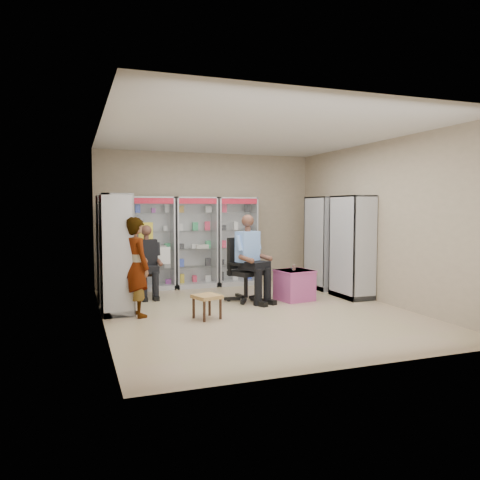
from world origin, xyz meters
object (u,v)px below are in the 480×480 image
object	(u,v)px
cabinet_left_far	(111,248)
standing_man	(137,267)
pink_trunk	(294,285)
woven_stool_a	(310,281)
cabinet_back_right	(236,241)
cabinet_left_near	(116,253)
cabinet_back_left	(153,243)
seated_shopkeeper	(247,261)
cabinet_right_far	(324,243)
office_chair	(246,269)
woven_stool_b	(207,307)
cabinet_right_near	(352,247)
wooden_chair	(146,273)
cabinet_back_mid	(196,242)

from	to	relation	value
cabinet_left_far	standing_man	bearing A→B (deg)	10.57
cabinet_left_far	pink_trunk	world-z (taller)	cabinet_left_far
woven_stool_a	standing_man	distance (m)	4.11
cabinet_back_right	cabinet_left_near	xyz separation A→B (m)	(-2.83, -2.03, 0.00)
cabinet_back_left	pink_trunk	world-z (taller)	cabinet_back_left
seated_shopkeeper	woven_stool_a	distance (m)	1.99
pink_trunk	cabinet_right_far	bearing A→B (deg)	39.28
cabinet_back_left	seated_shopkeeper	distance (m)	2.40
office_chair	standing_man	world-z (taller)	standing_man
pink_trunk	standing_man	size ratio (longest dim) A/B	0.37
cabinet_back_right	cabinet_left_near	size ratio (longest dim) A/B	1.00
pink_trunk	woven_stool_a	xyz separation A→B (m)	(0.85, 0.96, -0.10)
cabinet_back_left	woven_stool_b	xyz separation A→B (m)	(0.38, -2.97, -0.81)
cabinet_right_near	standing_man	distance (m)	4.19
wooden_chair	pink_trunk	world-z (taller)	wooden_chair
cabinet_back_left	woven_stool_b	world-z (taller)	cabinet_back_left
cabinet_left_far	woven_stool_b	xyz separation A→B (m)	(1.31, -2.04, -0.81)
cabinet_right_far	woven_stool_a	size ratio (longest dim) A/B	5.35
cabinet_left_near	cabinet_back_mid	bearing A→B (deg)	137.20
cabinet_left_far	standing_man	world-z (taller)	cabinet_left_far
wooden_chair	woven_stool_a	distance (m)	3.48
cabinet_right_far	woven_stool_a	distance (m)	0.88
cabinet_back_right	cabinet_left_far	distance (m)	2.98
pink_trunk	wooden_chair	bearing A→B (deg)	152.42
cabinet_left_near	office_chair	distance (m)	2.43
cabinet_left_near	woven_stool_a	size ratio (longest dim) A/B	5.35
cabinet_right_near	cabinet_left_far	distance (m)	4.65
cabinet_back_mid	cabinet_right_far	size ratio (longest dim) A/B	1.00
cabinet_left_far	pink_trunk	distance (m)	3.56
woven_stool_a	office_chair	bearing A→B (deg)	-157.65
pink_trunk	woven_stool_b	distance (m)	2.17
cabinet_back_mid	cabinet_right_far	world-z (taller)	same
cabinet_right_far	pink_trunk	xyz separation A→B (m)	(-1.18, -0.96, -0.71)
cabinet_left_far	cabinet_left_near	xyz separation A→B (m)	(0.00, -1.10, 0.00)
cabinet_right_far	cabinet_right_near	world-z (taller)	same
cabinet_back_left	standing_man	size ratio (longest dim) A/B	1.24
cabinet_right_far	seated_shopkeeper	xyz separation A→B (m)	(-2.07, -0.77, -0.23)
cabinet_back_mid	seated_shopkeeper	world-z (taller)	cabinet_back_mid
cabinet_left_far	cabinet_left_near	world-z (taller)	same
wooden_chair	standing_man	size ratio (longest dim) A/B	0.58
woven_stool_b	standing_man	size ratio (longest dim) A/B	0.24
cabinet_back_right	office_chair	world-z (taller)	cabinet_back_right
cabinet_left_near	woven_stool_b	xyz separation A→B (m)	(1.31, -0.94, -0.81)
seated_shopkeeper	woven_stool_b	bearing A→B (deg)	-158.99
cabinet_right_near	wooden_chair	world-z (taller)	cabinet_right_near
cabinet_back_right	seated_shopkeeper	distance (m)	1.96
seated_shopkeeper	cabinet_right_near	bearing A→B (deg)	-33.01
office_chair	standing_man	bearing A→B (deg)	171.60
cabinet_back_right	cabinet_right_far	size ratio (longest dim) A/B	1.00
cabinet_right_near	office_chair	xyz separation A→B (m)	(-2.07, 0.38, -0.40)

